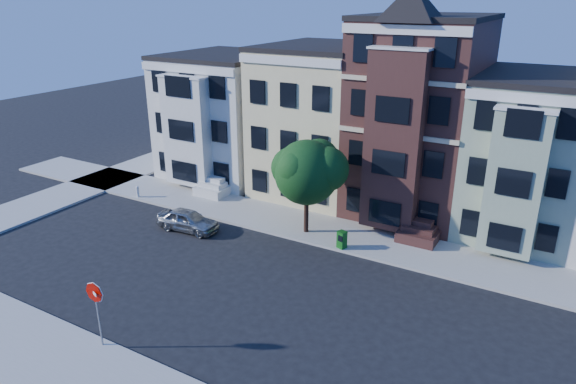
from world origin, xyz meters
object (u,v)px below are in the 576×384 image
Objects in this scene: parked_car at (188,220)px; fire_hydrant at (138,193)px; newspaper_box at (342,240)px; stop_sign at (97,310)px; street_tree at (307,177)px.

parked_car reaches higher than fire_hydrant.
parked_car is 9.41m from newspaper_box.
stop_sign is at bearing -162.39° from parked_car.
street_tree reaches higher than stop_sign.
parked_car is at bearing 131.85° from stop_sign.
fire_hydrant is at bearing 149.68° from stop_sign.
newspaper_box is 1.56× the size of fire_hydrant.
street_tree is 4.12m from newspaper_box.
newspaper_box is at bearing -81.14° from parked_car.
parked_car is 3.86× the size of newspaper_box.
parked_car is 6.78m from fire_hydrant.
parked_car is 1.19× the size of stop_sign.
fire_hydrant is 0.20× the size of stop_sign.
street_tree is 6.92× the size of newspaper_box.
stop_sign is (4.29, -10.37, 1.12)m from parked_car.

